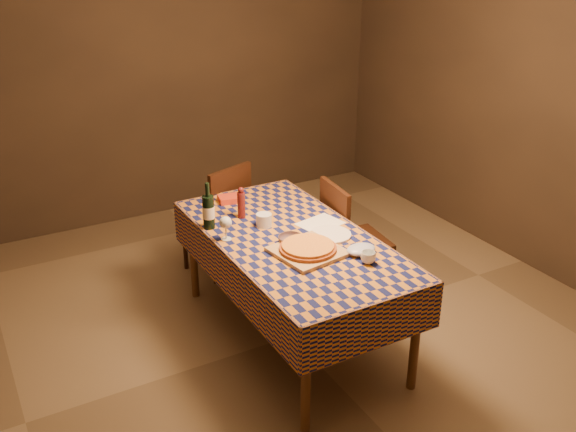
{
  "coord_description": "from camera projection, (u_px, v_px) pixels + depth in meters",
  "views": [
    {
      "loc": [
        -1.83,
        -3.23,
        2.61
      ],
      "look_at": [
        0.0,
        0.05,
        0.9
      ],
      "focal_mm": 40.0,
      "sensor_mm": 36.0,
      "label": 1
    }
  ],
  "objects": [
    {
      "name": "chair_far",
      "position": [
        221.0,
        213.0,
        5.09
      ],
      "size": [
        0.54,
        0.54,
        0.93
      ],
      "color": "black",
      "rests_on": "ground"
    },
    {
      "name": "takeout_container",
      "position": [
        231.0,
        199.0,
        4.67
      ],
      "size": [
        0.19,
        0.15,
        0.04
      ],
      "primitive_type": "cube",
      "rotation": [
        0.0,
        0.0,
        -0.18
      ],
      "color": "red",
      "rests_on": "dining_table"
    },
    {
      "name": "flour_bag",
      "position": [
        361.0,
        249.0,
        3.93
      ],
      "size": [
        0.21,
        0.17,
        0.06
      ],
      "primitive_type": "ellipsoid",
      "rotation": [
        0.0,
        0.0,
        -0.15
      ],
      "color": "#ABB5DB",
      "rests_on": "dining_table"
    },
    {
      "name": "wine_bottle",
      "position": [
        209.0,
        211.0,
        4.23
      ],
      "size": [
        0.09,
        0.09,
        0.32
      ],
      "color": "black",
      "rests_on": "dining_table"
    },
    {
      "name": "pizza",
      "position": [
        308.0,
        247.0,
        3.92
      ],
      "size": [
        0.39,
        0.39,
        0.04
      ],
      "color": "brown",
      "rests_on": "cutting_board"
    },
    {
      "name": "pepper_mill",
      "position": [
        241.0,
        203.0,
        4.38
      ],
      "size": [
        0.07,
        0.07,
        0.22
      ],
      "color": "#4F1213",
      "rests_on": "dining_table"
    },
    {
      "name": "chair_right",
      "position": [
        348.0,
        235.0,
        4.74
      ],
      "size": [
        0.47,
        0.46,
        0.93
      ],
      "color": "black",
      "rests_on": "ground"
    },
    {
      "name": "wine_glass",
      "position": [
        226.0,
        223.0,
        4.07
      ],
      "size": [
        0.08,
        0.08,
        0.16
      ],
      "color": "silver",
      "rests_on": "dining_table"
    },
    {
      "name": "dining_table",
      "position": [
        292.0,
        248.0,
        4.18
      ],
      "size": [
        0.94,
        1.84,
        0.77
      ],
      "color": "brown",
      "rests_on": "ground"
    },
    {
      "name": "white_plate",
      "position": [
        330.0,
        235.0,
        4.16
      ],
      "size": [
        0.3,
        0.3,
        0.02
      ],
      "primitive_type": "cylinder",
      "rotation": [
        0.0,
        0.0,
        0.11
      ],
      "color": "white",
      "rests_on": "dining_table"
    },
    {
      "name": "flour_patch",
      "position": [
        320.0,
        223.0,
        4.33
      ],
      "size": [
        0.32,
        0.27,
        0.0
      ],
      "primitive_type": "cube",
      "rotation": [
        0.0,
        0.0,
        0.21
      ],
      "color": "white",
      "rests_on": "dining_table"
    },
    {
      "name": "tumbler",
      "position": [
        368.0,
        257.0,
        3.81
      ],
      "size": [
        0.12,
        0.12,
        0.07
      ],
      "primitive_type": "imported",
      "rotation": [
        0.0,
        0.0,
        0.3
      ],
      "color": "white",
      "rests_on": "dining_table"
    },
    {
      "name": "cutting_board",
      "position": [
        308.0,
        251.0,
        3.94
      ],
      "size": [
        0.44,
        0.44,
        0.02
      ],
      "primitive_type": "cube",
      "rotation": [
        0.0,
        0.0,
        0.15
      ],
      "color": "tan",
      "rests_on": "dining_table"
    },
    {
      "name": "bowl",
      "position": [
        291.0,
        240.0,
        4.05
      ],
      "size": [
        0.17,
        0.17,
        0.05
      ],
      "primitive_type": "imported",
      "rotation": [
        0.0,
        0.0,
        -0.06
      ],
      "color": "#574149",
      "rests_on": "dining_table"
    },
    {
      "name": "room",
      "position": [
        292.0,
        152.0,
        3.91
      ],
      "size": [
        5.0,
        5.1,
        2.7
      ],
      "color": "brown",
      "rests_on": "ground"
    },
    {
      "name": "deli_tub",
      "position": [
        264.0,
        220.0,
        4.28
      ],
      "size": [
        0.14,
        0.14,
        0.09
      ],
      "primitive_type": "cylinder",
      "rotation": [
        0.0,
        0.0,
        0.43
      ],
      "color": "silver",
      "rests_on": "dining_table"
    }
  ]
}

